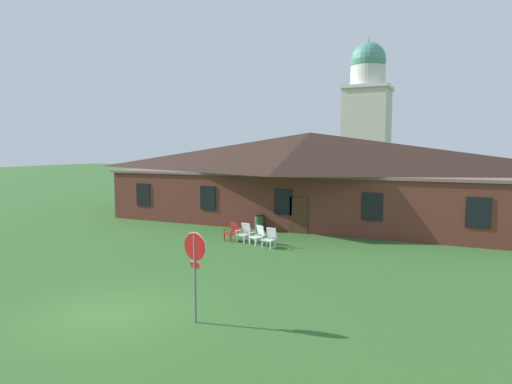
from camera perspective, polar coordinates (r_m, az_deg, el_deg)
The scene contains 9 objects.
ground_plane at distance 14.11m, azimuth -18.25°, elevation -14.77°, with size 200.00×200.00×0.00m, color #336028.
brick_building at distance 30.20m, azimuth 6.98°, elevation 2.14°, with size 26.34×10.40×5.94m.
dome_tower at distance 51.52m, azimuth 14.16°, elevation 8.88°, with size 5.18×5.18×17.47m.
stop_sign at distance 12.39m, azimuth -7.94°, elevation -8.59°, with size 0.79×0.20×2.57m.
lawn_chair_by_porch at distance 23.37m, azimuth -3.13°, elevation -5.10°, with size 0.76×0.81×0.96m.
lawn_chair_near_door at distance 23.09m, azimuth -1.54°, elevation -5.23°, with size 0.71×0.75×0.96m.
lawn_chair_left_end at distance 22.46m, azimuth 0.25°, elevation -5.54°, with size 0.81×0.85×0.96m.
lawn_chair_middle at distance 21.77m, azimuth 1.80°, elevation -5.90°, with size 0.69×0.72×0.96m.
trash_bin at distance 26.05m, azimuth 0.40°, elevation -3.98°, with size 0.56×0.56×0.98m.
Camera 1 is at (9.09, -9.63, 4.85)m, focal length 30.85 mm.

